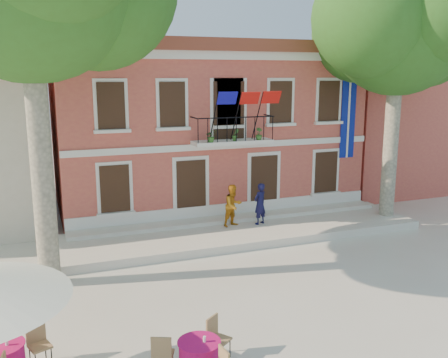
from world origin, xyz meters
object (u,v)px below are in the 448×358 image
pedestrian_navy (260,204)px  cafe_table_1 (199,357)px  pedestrian_orange (233,205)px  plane_tree_east (399,27)px

pedestrian_navy → cafe_table_1: bearing=33.4°
pedestrian_orange → pedestrian_navy: bearing=-26.0°
pedestrian_navy → pedestrian_orange: bearing=-31.8°
plane_tree_east → pedestrian_orange: 9.55m
pedestrian_orange → cafe_table_1: bearing=-134.8°
cafe_table_1 → pedestrian_navy: bearing=58.1°
pedestrian_navy → plane_tree_east: bearing=148.7°
plane_tree_east → pedestrian_navy: size_ratio=6.49×
pedestrian_orange → cafe_table_1: size_ratio=0.89×
plane_tree_east → pedestrian_orange: (-6.66, 0.79, -6.79)m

